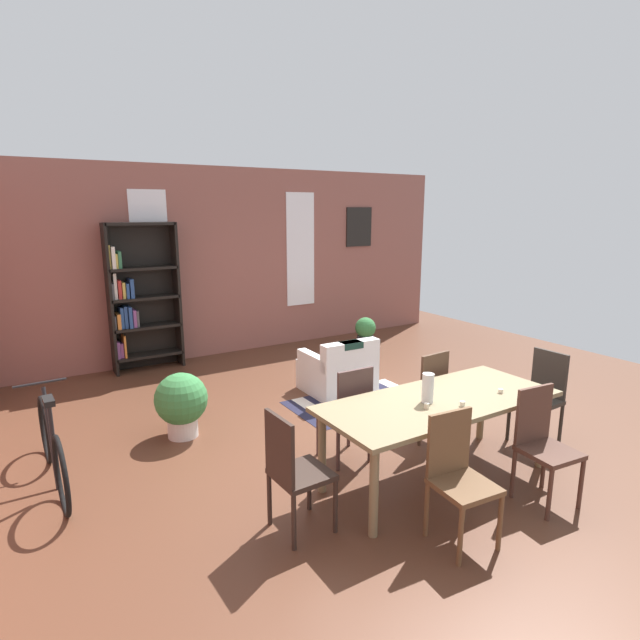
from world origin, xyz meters
name	(u,v)px	position (x,y,z in m)	size (l,w,h in m)	color
ground_plane	(378,438)	(0.00, 0.00, 0.00)	(10.23, 10.23, 0.00)	brown
back_wall_brick	(231,262)	(0.00, 3.99, 1.52)	(8.38, 0.12, 3.03)	#91574E
window_pane_0	(151,257)	(-1.29, 3.92, 1.67)	(0.55, 0.02, 1.97)	white
window_pane_1	(300,250)	(1.29, 3.92, 1.67)	(0.55, 0.02, 1.97)	white
dining_table	(439,407)	(-0.07, -0.92, 0.68)	(2.17, 0.91, 0.76)	#7F6F4E
vase_on_table	(428,388)	(-0.22, -0.92, 0.89)	(0.10, 0.10, 0.26)	silver
tealight_candle_0	(427,406)	(-0.32, -1.02, 0.78)	(0.04, 0.04, 0.04)	silver
tealight_candle_1	(462,404)	(-0.03, -1.14, 0.78)	(0.04, 0.04, 0.04)	silver
tealight_candle_2	(501,391)	(0.50, -1.10, 0.78)	(0.04, 0.04, 0.04)	silver
dining_chair_far_right	(426,391)	(0.42, -0.24, 0.51)	(0.42, 0.42, 0.95)	#4C3526
dining_chair_near_left	(458,474)	(-0.56, -1.60, 0.51)	(0.43, 0.43, 0.95)	brown
dining_chair_head_right	(541,394)	(1.38, -0.92, 0.51)	(0.42, 0.42, 0.95)	#2F2924
dining_chair_near_right	(543,441)	(0.42, -1.60, 0.51)	(0.44, 0.44, 0.95)	#4F3126
dining_chair_far_left	(348,411)	(-0.56, -0.24, 0.51)	(0.41, 0.41, 0.95)	#463230
dining_chair_head_left	(293,469)	(-1.53, -0.92, 0.51)	(0.42, 0.42, 0.95)	#32241D
bookshelf_tall	(138,298)	(-1.56, 3.74, 1.10)	(1.01, 0.32, 2.19)	black
armchair_white	(339,372)	(0.40, 1.37, 0.28)	(0.82, 0.82, 0.75)	white
bicycle_second	(52,448)	(-2.99, 0.79, 0.33)	(0.44, 1.69, 0.90)	black
potted_plant_by_shelf	(181,402)	(-1.75, 1.13, 0.39)	(0.55, 0.55, 0.70)	silver
potted_plant_corner	(365,331)	(2.03, 2.95, 0.29)	(0.36, 0.36, 0.54)	#333338
striped_rug	(357,402)	(0.41, 0.94, 0.00)	(1.69, 1.00, 0.01)	#1E1E33
framed_picture	(359,227)	(2.56, 3.92, 2.04)	(0.56, 0.03, 0.72)	black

